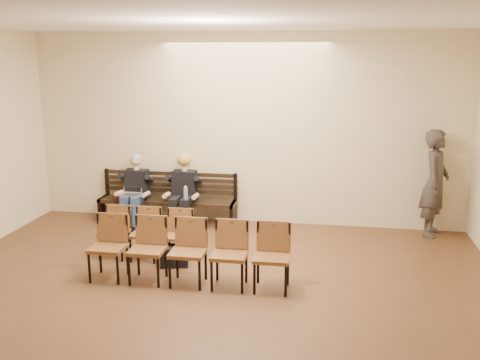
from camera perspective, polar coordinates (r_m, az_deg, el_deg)
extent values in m
cube|color=beige|center=(9.83, 0.57, 5.40)|extent=(8.00, 0.02, 3.50)
cube|color=white|center=(4.88, -9.06, 17.86)|extent=(8.00, 10.00, 0.02)
cube|color=black|center=(10.14, -7.75, -3.30)|extent=(2.60, 0.90, 0.45)
cube|color=silver|center=(9.99, -11.63, -1.61)|extent=(0.37, 0.30, 0.26)
cylinder|color=silver|center=(9.53, -5.80, -2.14)|extent=(0.09, 0.09, 0.25)
cube|color=black|center=(8.15, -7.02, -8.02)|extent=(0.47, 0.37, 0.30)
imported|color=#39332E|center=(9.76, 20.15, 0.48)|extent=(0.76, 0.92, 2.14)
cube|color=brown|center=(7.39, -5.60, -7.74)|extent=(2.78, 0.51, 0.91)
cube|color=brown|center=(8.36, -10.06, -5.74)|extent=(1.45, 0.46, 0.80)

